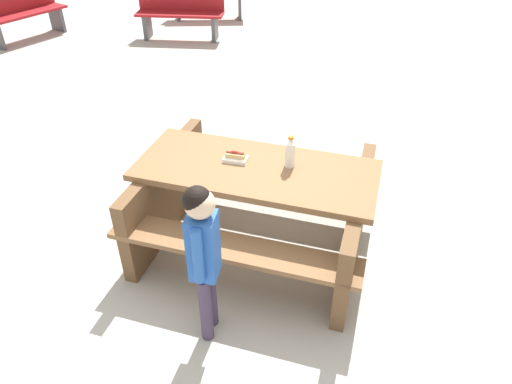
{
  "coord_description": "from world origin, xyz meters",
  "views": [
    {
      "loc": [
        -1.67,
        2.43,
        2.63
      ],
      "look_at": [
        0.0,
        0.0,
        0.52
      ],
      "focal_mm": 32.99,
      "sensor_mm": 36.0,
      "label": 1
    }
  ],
  "objects_px": {
    "soda_bottle": "(290,153)",
    "park_bench_near": "(181,12)",
    "picnic_table": "(256,200)",
    "hotdog_tray": "(235,157)",
    "park_bench_far": "(22,12)",
    "child_in_coat": "(203,247)"
  },
  "relations": [
    {
      "from": "picnic_table",
      "to": "park_bench_far",
      "type": "distance_m",
      "value": 6.79
    },
    {
      "from": "park_bench_near",
      "to": "park_bench_far",
      "type": "xyz_separation_m",
      "value": [
        2.24,
        1.58,
        0.0
      ]
    },
    {
      "from": "child_in_coat",
      "to": "hotdog_tray",
      "type": "bearing_deg",
      "value": -64.72
    },
    {
      "from": "hotdog_tray",
      "to": "park_bench_far",
      "type": "relative_size",
      "value": 0.14
    },
    {
      "from": "picnic_table",
      "to": "hotdog_tray",
      "type": "xyz_separation_m",
      "value": [
        0.18,
        0.01,
        0.34
      ]
    },
    {
      "from": "picnic_table",
      "to": "soda_bottle",
      "type": "bearing_deg",
      "value": -141.25
    },
    {
      "from": "picnic_table",
      "to": "hotdog_tray",
      "type": "bearing_deg",
      "value": 3.34
    },
    {
      "from": "soda_bottle",
      "to": "picnic_table",
      "type": "bearing_deg",
      "value": 38.75
    },
    {
      "from": "soda_bottle",
      "to": "park_bench_far",
      "type": "height_order",
      "value": "soda_bottle"
    },
    {
      "from": "picnic_table",
      "to": "soda_bottle",
      "type": "distance_m",
      "value": 0.49
    },
    {
      "from": "soda_bottle",
      "to": "hotdog_tray",
      "type": "distance_m",
      "value": 0.42
    },
    {
      "from": "soda_bottle",
      "to": "child_in_coat",
      "type": "bearing_deg",
      "value": 92.28
    },
    {
      "from": "picnic_table",
      "to": "child_in_coat",
      "type": "relative_size",
      "value": 1.82
    },
    {
      "from": "child_in_coat",
      "to": "park_bench_near",
      "type": "bearing_deg",
      "value": -46.59
    },
    {
      "from": "soda_bottle",
      "to": "park_bench_near",
      "type": "height_order",
      "value": "soda_bottle"
    },
    {
      "from": "child_in_coat",
      "to": "park_bench_far",
      "type": "height_order",
      "value": "child_in_coat"
    },
    {
      "from": "soda_bottle",
      "to": "park_bench_far",
      "type": "xyz_separation_m",
      "value": [
        6.62,
        -2.04,
        -0.42
      ]
    },
    {
      "from": "picnic_table",
      "to": "park_bench_far",
      "type": "xyz_separation_m",
      "value": [
        6.42,
        -2.19,
        0.0
      ]
    },
    {
      "from": "hotdog_tray",
      "to": "park_bench_near",
      "type": "relative_size",
      "value": 0.14
    },
    {
      "from": "park_bench_near",
      "to": "soda_bottle",
      "type": "bearing_deg",
      "value": 140.45
    },
    {
      "from": "hotdog_tray",
      "to": "park_bench_far",
      "type": "bearing_deg",
      "value": -19.45
    },
    {
      "from": "picnic_table",
      "to": "soda_bottle",
      "type": "xyz_separation_m",
      "value": [
        -0.2,
        -0.16,
        0.42
      ]
    }
  ]
}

